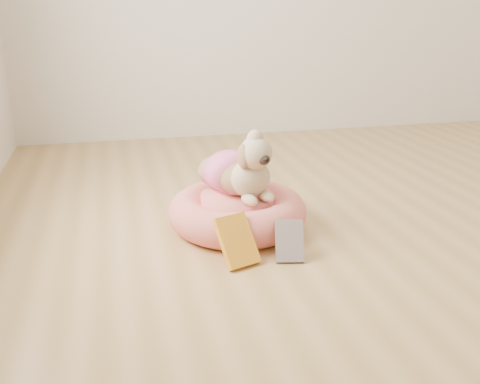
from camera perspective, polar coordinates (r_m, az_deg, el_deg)
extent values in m
plane|color=#B08849|center=(2.38, 21.73, -5.79)|extent=(4.50, 4.50, 0.00)
cylinder|color=#DD5658|center=(2.41, -0.28, -2.77)|extent=(0.45, 0.45, 0.09)
torus|color=#DD5658|center=(2.40, -0.28, -2.05)|extent=(0.62, 0.62, 0.16)
cylinder|color=#DD5658|center=(2.38, -0.28, -1.21)|extent=(0.33, 0.33, 0.08)
cube|color=yellow|center=(2.07, -0.32, -5.24)|extent=(0.18, 0.18, 0.18)
cube|color=silver|center=(2.12, 5.30, -5.19)|extent=(0.13, 0.13, 0.15)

